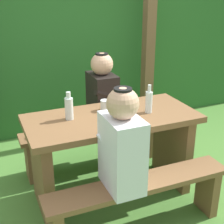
# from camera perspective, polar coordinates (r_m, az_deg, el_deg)

# --- Properties ---
(ground_plane) EXTENTS (12.00, 12.00, 0.00)m
(ground_plane) POSITION_cam_1_polar(r_m,az_deg,el_deg) (3.01, 0.00, -13.92)
(ground_plane) COLOR #4A8034
(hedge_backdrop) EXTENTS (6.40, 0.84, 1.72)m
(hedge_backdrop) POSITION_cam_1_polar(r_m,az_deg,el_deg) (4.32, -9.79, 9.55)
(hedge_backdrop) COLOR #286126
(hedge_backdrop) RESTS_ON ground_plane
(pergola_post_right) EXTENTS (0.12, 0.12, 1.96)m
(pergola_post_right) POSITION_cam_1_polar(r_m,az_deg,el_deg) (4.00, 6.35, 10.51)
(pergola_post_right) COLOR brown
(pergola_post_right) RESTS_ON ground_plane
(picnic_table) EXTENTS (1.40, 0.64, 0.75)m
(picnic_table) POSITION_cam_1_polar(r_m,az_deg,el_deg) (2.74, 0.00, -5.29)
(picnic_table) COLOR brown
(picnic_table) RESTS_ON ground_plane
(bench_near) EXTENTS (1.40, 0.24, 0.44)m
(bench_near) POSITION_cam_1_polar(r_m,az_deg,el_deg) (2.45, 4.79, -14.41)
(bench_near) COLOR brown
(bench_near) RESTS_ON ground_plane
(bench_far) EXTENTS (1.40, 0.24, 0.44)m
(bench_far) POSITION_cam_1_polar(r_m,az_deg,el_deg) (3.26, -3.50, -4.53)
(bench_far) COLOR brown
(bench_far) RESTS_ON ground_plane
(person_white_shirt) EXTENTS (0.25, 0.35, 0.72)m
(person_white_shirt) POSITION_cam_1_polar(r_m,az_deg,el_deg) (2.16, 1.75, -5.54)
(person_white_shirt) COLOR silver
(person_white_shirt) RESTS_ON bench_near
(person_black_coat) EXTENTS (0.25, 0.35, 0.72)m
(person_black_coat) POSITION_cam_1_polar(r_m,az_deg,el_deg) (3.12, -1.70, 3.29)
(person_black_coat) COLOR black
(person_black_coat) RESTS_ON bench_far
(drinking_glass) EXTENTS (0.08, 0.08, 0.09)m
(drinking_glass) POSITION_cam_1_polar(r_m,az_deg,el_deg) (2.74, -1.22, 1.20)
(drinking_glass) COLOR silver
(drinking_glass) RESTS_ON picnic_table
(bottle_left) EXTENTS (0.06, 0.06, 0.24)m
(bottle_left) POSITION_cam_1_polar(r_m,az_deg,el_deg) (2.69, 6.46, 1.87)
(bottle_left) COLOR silver
(bottle_left) RESTS_ON picnic_table
(bottle_right) EXTENTS (0.07, 0.07, 0.22)m
(bottle_right) POSITION_cam_1_polar(r_m,az_deg,el_deg) (2.56, -7.52, 0.75)
(bottle_right) COLOR silver
(bottle_right) RESTS_ON picnic_table
(cell_phone) EXTENTS (0.11, 0.16, 0.01)m
(cell_phone) POSITION_cam_1_polar(r_m,az_deg,el_deg) (2.80, 0.66, 0.84)
(cell_phone) COLOR silver
(cell_phone) RESTS_ON picnic_table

